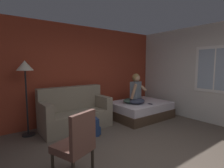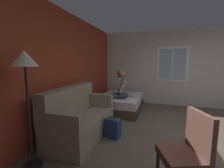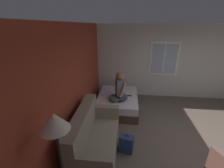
{
  "view_description": "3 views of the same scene",
  "coord_description": "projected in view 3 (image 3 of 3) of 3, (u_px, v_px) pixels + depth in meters",
  "views": [
    {
      "loc": [
        -2.13,
        -1.71,
        1.6
      ],
      "look_at": [
        0.54,
        1.91,
        1.11
      ],
      "focal_mm": 28.0,
      "sensor_mm": 36.0,
      "label": 1
    },
    {
      "loc": [
        -2.96,
        0.77,
        1.53
      ],
      "look_at": [
        1.16,
        2.12,
        0.92
      ],
      "focal_mm": 24.0,
      "sensor_mm": 36.0,
      "label": 2
    },
    {
      "loc": [
        -2.77,
        1.7,
        2.64
      ],
      "look_at": [
        1.12,
        2.12,
        1.09
      ],
      "focal_mm": 24.0,
      "sensor_mm": 36.0,
      "label": 3
    }
  ],
  "objects": [
    {
      "name": "throw_pillow",
      "position": [
        114.0,
        98.0,
        4.6
      ],
      "size": [
        0.53,
        0.43,
        0.14
      ],
      "primitive_type": "ellipsoid",
      "rotation": [
        0.0,
        0.0,
        0.16
      ],
      "color": "#385147",
      "rests_on": "bed"
    },
    {
      "name": "bed",
      "position": [
        118.0,
        102.0,
        5.01
      ],
      "size": [
        1.73,
        1.32,
        0.48
      ],
      "color": "#4C3828",
      "rests_on": "ground"
    },
    {
      "name": "backpack",
      "position": [
        126.0,
        144.0,
        3.31
      ],
      "size": [
        0.28,
        0.33,
        0.46
      ],
      "color": "navy",
      "rests_on": "ground"
    },
    {
      "name": "ground_plane",
      "position": [
        200.0,
        151.0,
        3.36
      ],
      "size": [
        40.0,
        40.0,
        0.0
      ],
      "primitive_type": "plane",
      "color": "brown"
    },
    {
      "name": "couch",
      "position": [
        94.0,
        139.0,
        3.16
      ],
      "size": [
        1.71,
        0.84,
        1.04
      ],
      "color": "gray",
      "rests_on": "ground"
    },
    {
      "name": "floor_lamp",
      "position": [
        56.0,
        133.0,
        1.81
      ],
      "size": [
        0.36,
        0.36,
        1.7
      ],
      "color": "black",
      "rests_on": "ground"
    },
    {
      "name": "person_seated",
      "position": [
        120.0,
        89.0,
        4.55
      ],
      "size": [
        0.62,
        0.57,
        0.88
      ],
      "color": "#383D51",
      "rests_on": "bed"
    },
    {
      "name": "cell_phone",
      "position": [
        130.0,
        96.0,
        4.9
      ],
      "size": [
        0.08,
        0.15,
        0.01
      ],
      "primitive_type": "cube",
      "rotation": [
        0.0,
        0.0,
        3.08
      ],
      "color": "black",
      "rests_on": "bed"
    },
    {
      "name": "wall_back_accent",
      "position": [
        68.0,
        91.0,
        3.16
      ],
      "size": [
        10.63,
        0.16,
        2.7
      ],
      "primitive_type": "cube",
      "color": "#993823",
      "rests_on": "ground"
    },
    {
      "name": "wall_side_with_window",
      "position": [
        174.0,
        62.0,
        5.54
      ],
      "size": [
        0.19,
        7.12,
        2.7
      ],
      "color": "silver",
      "rests_on": "ground"
    }
  ]
}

